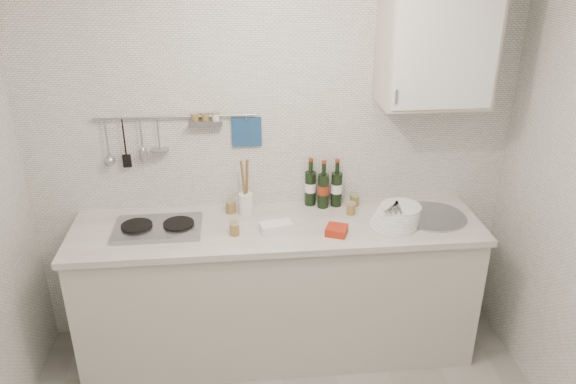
{
  "coord_description": "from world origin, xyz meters",
  "views": [
    {
      "loc": [
        -0.23,
        -1.84,
        2.49
      ],
      "look_at": [
        0.04,
        0.9,
        1.22
      ],
      "focal_mm": 35.0,
      "sensor_mm": 36.0,
      "label": 1
    }
  ],
  "objects_px": {
    "wine_bottles": "(323,183)",
    "plate_stack_sink": "(397,216)",
    "utensil_crock": "(246,201)",
    "wall_cabinet": "(437,42)",
    "plate_stack_hob": "(162,227)"
  },
  "relations": [
    {
      "from": "plate_stack_hob",
      "to": "utensil_crock",
      "type": "bearing_deg",
      "value": 17.51
    },
    {
      "from": "wine_bottles",
      "to": "plate_stack_sink",
      "type": "bearing_deg",
      "value": -37.6
    },
    {
      "from": "wine_bottles",
      "to": "utensil_crock",
      "type": "height_order",
      "value": "utensil_crock"
    },
    {
      "from": "plate_stack_hob",
      "to": "wine_bottles",
      "type": "bearing_deg",
      "value": 12.64
    },
    {
      "from": "plate_stack_sink",
      "to": "utensil_crock",
      "type": "height_order",
      "value": "utensil_crock"
    },
    {
      "from": "plate_stack_hob",
      "to": "plate_stack_sink",
      "type": "xyz_separation_m",
      "value": [
        1.38,
        -0.08,
        0.04
      ]
    },
    {
      "from": "plate_stack_sink",
      "to": "utensil_crock",
      "type": "distance_m",
      "value": 0.92
    },
    {
      "from": "plate_stack_hob",
      "to": "plate_stack_sink",
      "type": "height_order",
      "value": "plate_stack_sink"
    },
    {
      "from": "wall_cabinet",
      "to": "wine_bottles",
      "type": "bearing_deg",
      "value": 169.19
    },
    {
      "from": "wall_cabinet",
      "to": "utensil_crock",
      "type": "distance_m",
      "value": 1.44
    },
    {
      "from": "wall_cabinet",
      "to": "plate_stack_hob",
      "type": "xyz_separation_m",
      "value": [
        -1.58,
        -0.11,
        -1.02
      ]
    },
    {
      "from": "plate_stack_sink",
      "to": "plate_stack_hob",
      "type": "bearing_deg",
      "value": 176.61
    },
    {
      "from": "utensil_crock",
      "to": "wall_cabinet",
      "type": "bearing_deg",
      "value": -2.56
    },
    {
      "from": "plate_stack_sink",
      "to": "wine_bottles",
      "type": "distance_m",
      "value": 0.51
    },
    {
      "from": "wall_cabinet",
      "to": "wine_bottles",
      "type": "height_order",
      "value": "wall_cabinet"
    }
  ]
}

